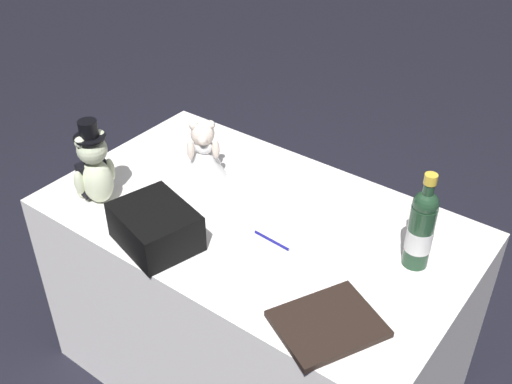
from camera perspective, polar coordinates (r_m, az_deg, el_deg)
ground_plane at (r=2.59m, az=-0.00°, el=-16.38°), size 12.00×12.00×0.00m
reception_table at (r=2.30m, az=-0.00°, el=-10.20°), size 1.42×0.83×0.79m
teddy_bear_groom at (r=2.11m, az=-14.89°, el=2.14°), size 0.14×0.15×0.31m
teddy_bear_bride at (r=2.20m, az=-4.91°, el=3.84°), size 0.20×0.21×0.23m
champagne_bottle at (r=1.83m, az=15.17°, el=-3.26°), size 0.08×0.08×0.32m
signing_pen at (r=1.93m, az=1.60°, el=-4.63°), size 0.14×0.02×0.01m
gift_case_black at (r=1.91m, az=-9.38°, el=-3.22°), size 0.30×0.27×0.13m
guestbook at (r=1.68m, az=6.72°, el=-12.14°), size 0.32×0.34×0.02m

